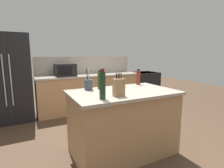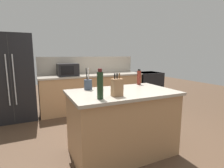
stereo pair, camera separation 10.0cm
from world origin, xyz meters
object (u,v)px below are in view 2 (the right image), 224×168
utensil_crock (88,84)px  olive_oil_bottle (100,80)px  knife_block (117,87)px  range_oven (147,87)px  spice_jar_oregano (116,87)px  microwave (68,70)px  refrigerator (13,78)px  wine_bottle (100,85)px  vinegar_bottle (139,77)px

utensil_crock → olive_oil_bottle: bearing=-0.4°
knife_block → utensil_crock: (-0.20, 0.55, -0.03)m
range_oven → utensil_crock: utensil_crock is taller
utensil_crock → spice_jar_oregano: 0.42m
microwave → olive_oil_bottle: 1.89m
knife_block → refrigerator: bearing=115.2°
spice_jar_oregano → wine_bottle: (-0.38, -0.35, 0.12)m
refrigerator → microwave: bearing=-2.4°
refrigerator → utensil_crock: refrigerator is taller
range_oven → wine_bottle: bearing=-135.5°
range_oven → vinegar_bottle: bearing=-130.2°
microwave → wine_bottle: size_ratio=1.37×
spice_jar_oregano → vinegar_bottle: vinegar_bottle is taller
refrigerator → olive_oil_bottle: bearing=-55.8°
utensil_crock → spice_jar_oregano: utensil_crock is taller
utensil_crock → vinegar_bottle: utensil_crock is taller
olive_oil_bottle → range_oven: bearing=39.3°
wine_bottle → spice_jar_oregano: bearing=42.4°
microwave → utensil_crock: bearing=-92.1°
range_oven → utensil_crock: 3.17m
range_oven → spice_jar_oregano: spice_jar_oregano is taller
range_oven → vinegar_bottle: 2.48m
refrigerator → spice_jar_oregano: (1.48, -2.18, 0.04)m
olive_oil_bottle → spice_jar_oregano: bearing=-57.1°
microwave → olive_oil_bottle: microwave is taller
utensil_crock → vinegar_bottle: bearing=3.1°
wine_bottle → utensil_crock: bearing=86.3°
range_oven → spice_jar_oregano: 3.07m
olive_oil_bottle → wine_bottle: bearing=-110.3°
range_oven → microwave: (-2.41, 0.00, 0.62)m
refrigerator → vinegar_bottle: bearing=-42.3°
knife_block → wine_bottle: wine_bottle is taller
utensil_crock → wine_bottle: wine_bottle is taller
knife_block → vinegar_bottle: bearing=36.5°
range_oven → utensil_crock: size_ratio=2.87×
range_oven → olive_oil_bottle: bearing=-140.7°
wine_bottle → vinegar_bottle: 1.17m
refrigerator → olive_oil_bottle: size_ratio=6.58×
utensil_crock → wine_bottle: bearing=-93.7°
utensil_crock → olive_oil_bottle: (0.18, -0.00, 0.05)m
range_oven → microwave: 2.49m
refrigerator → knife_block: 2.83m
refrigerator → utensil_crock: 2.24m
spice_jar_oregano → microwave: bearing=97.2°
microwave → knife_block: 2.44m
microwave → utensil_crock: (-0.07, -1.88, -0.07)m
range_oven → knife_block: 3.39m
vinegar_bottle → range_oven: bearing=49.8°
refrigerator → olive_oil_bottle: 2.35m
knife_block → vinegar_bottle: (0.73, 0.60, 0.01)m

